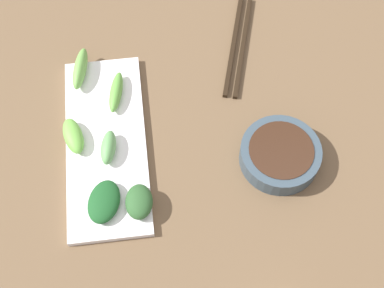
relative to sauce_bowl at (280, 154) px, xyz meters
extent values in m
cube|color=brown|center=(0.15, -0.03, -0.03)|extent=(2.10, 2.10, 0.02)
cylinder|color=#374854|center=(0.00, 0.00, 0.00)|extent=(0.13, 0.13, 0.03)
cylinder|color=#361F13|center=(0.00, 0.00, 0.00)|extent=(0.10, 0.10, 0.02)
cube|color=white|center=(0.28, -0.06, -0.01)|extent=(0.13, 0.33, 0.01)
ellipsoid|color=#6BA84B|center=(0.31, -0.20, 0.01)|extent=(0.04, 0.09, 0.03)
ellipsoid|color=#1A4F22|center=(0.29, 0.05, 0.00)|extent=(0.07, 0.08, 0.02)
ellipsoid|color=#2C572B|center=(0.23, 0.06, 0.01)|extent=(0.05, 0.06, 0.03)
ellipsoid|color=#609E58|center=(0.27, -0.04, 0.01)|extent=(0.03, 0.06, 0.03)
ellipsoid|color=#5EA340|center=(0.26, -0.15, 0.00)|extent=(0.04, 0.08, 0.02)
ellipsoid|color=#6AB245|center=(0.33, -0.07, 0.00)|extent=(0.05, 0.07, 0.02)
cube|color=black|center=(0.02, -0.24, -0.02)|extent=(0.07, 0.22, 0.01)
cube|color=black|center=(0.04, -0.24, -0.02)|extent=(0.07, 0.22, 0.01)
camera|label=1|loc=(0.19, 0.36, 0.77)|focal=49.77mm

